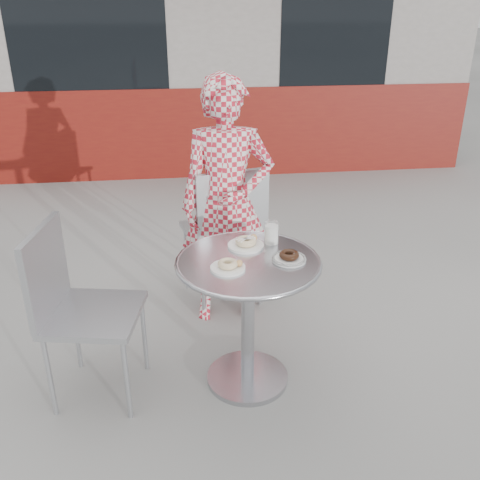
{
  "coord_description": "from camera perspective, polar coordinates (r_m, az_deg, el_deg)",
  "views": [
    {
      "loc": [
        -0.36,
        -2.34,
        1.94
      ],
      "look_at": [
        -0.06,
        0.08,
        0.81
      ],
      "focal_mm": 40.0,
      "sensor_mm": 36.0,
      "label": 1
    }
  ],
  "objects": [
    {
      "name": "chair_left",
      "position": [
        2.9,
        -15.14,
        -10.78
      ],
      "size": [
        0.52,
        0.52,
        0.94
      ],
      "rotation": [
        0.0,
        0.0,
        1.39
      ],
      "color": "#AEB1B6",
      "rests_on": "ground"
    },
    {
      "name": "plate_far",
      "position": [
        2.78,
        0.67,
        -0.32
      ],
      "size": [
        0.19,
        0.19,
        0.05
      ],
      "rotation": [
        0.0,
        0.0,
        0.34
      ],
      "color": "white",
      "rests_on": "bistro_table"
    },
    {
      "name": "storefront",
      "position": [
        7.92,
        -4.66,
        21.56
      ],
      "size": [
        6.02,
        4.55,
        3.0
      ],
      "color": "gray",
      "rests_on": "ground"
    },
    {
      "name": "milk_cup",
      "position": [
        2.8,
        3.37,
        0.71
      ],
      "size": [
        0.08,
        0.08,
        0.12
      ],
      "rotation": [
        0.0,
        0.0,
        0.06
      ],
      "color": "white",
      "rests_on": "bistro_table"
    },
    {
      "name": "plate_checker",
      "position": [
        2.65,
        5.25,
        -1.86
      ],
      "size": [
        0.17,
        0.17,
        0.04
      ],
      "rotation": [
        0.0,
        0.0,
        0.36
      ],
      "color": "white",
      "rests_on": "bistro_table"
    },
    {
      "name": "bistro_table",
      "position": [
        2.73,
        0.86,
        -5.56
      ],
      "size": [
        0.73,
        0.73,
        0.74
      ],
      "rotation": [
        0.0,
        0.0,
        0.07
      ],
      "color": "silver",
      "rests_on": "ground"
    },
    {
      "name": "ground",
      "position": [
        3.06,
        1.37,
        -14.44
      ],
      "size": [
        60.0,
        60.0,
        0.0
      ],
      "primitive_type": "plane",
      "color": "#9B9994",
      "rests_on": "ground"
    },
    {
      "name": "seated_person",
      "position": [
        3.25,
        -1.39,
        3.81
      ],
      "size": [
        0.59,
        0.41,
        1.54
      ],
      "primitive_type": "imported",
      "rotation": [
        0.0,
        0.0,
        -0.07
      ],
      "color": "#B51B2C",
      "rests_on": "ground"
    },
    {
      "name": "plate_near",
      "position": [
        2.56,
        -1.24,
        -2.76
      ],
      "size": [
        0.17,
        0.17,
        0.05
      ],
      "rotation": [
        0.0,
        0.0,
        -0.37
      ],
      "color": "white",
      "rests_on": "bistro_table"
    },
    {
      "name": "chair_far",
      "position": [
        3.63,
        -1.83,
        -1.96
      ],
      "size": [
        0.56,
        0.57,
        0.98
      ],
      "rotation": [
        0.0,
        0.0,
        3.39
      ],
      "color": "#AEB1B6",
      "rests_on": "ground"
    }
  ]
}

